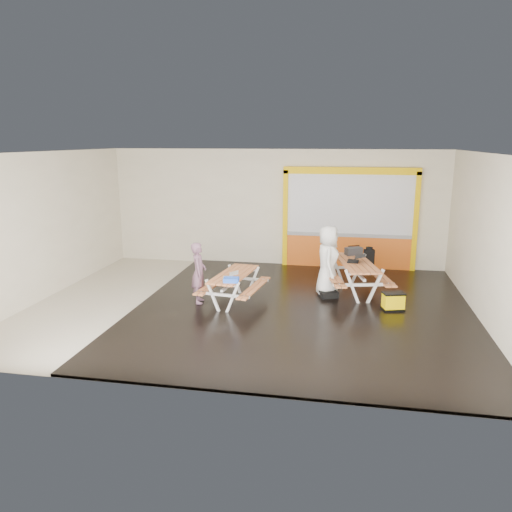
% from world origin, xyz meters
% --- Properties ---
extents(room, '(10.02, 8.02, 3.52)m').
position_xyz_m(room, '(0.00, 0.00, 1.75)').
color(room, beige).
rests_on(room, ground).
extents(deck, '(7.50, 7.98, 0.05)m').
position_xyz_m(deck, '(1.25, 0.00, 0.03)').
color(deck, black).
rests_on(deck, room).
extents(kiosk, '(3.88, 0.16, 3.00)m').
position_xyz_m(kiosk, '(2.20, 3.93, 1.44)').
color(kiosk, '#DA5C17').
rests_on(kiosk, room).
extents(picnic_table_left, '(1.48, 1.99, 0.74)m').
position_xyz_m(picnic_table_left, '(-0.39, 0.14, 0.57)').
color(picnic_table_left, '#C0703E').
rests_on(picnic_table_left, deck).
extents(picnic_table_right, '(1.87, 2.38, 0.84)m').
position_xyz_m(picnic_table_right, '(2.41, 1.41, 0.64)').
color(picnic_table_right, '#C0703E').
rests_on(picnic_table_right, deck).
extents(person_left, '(0.44, 0.58, 1.42)m').
position_xyz_m(person_left, '(-1.17, -0.06, 0.77)').
color(person_left, '#724D61').
rests_on(person_left, deck).
extents(person_right, '(0.61, 0.89, 1.74)m').
position_xyz_m(person_right, '(1.73, 1.18, 0.88)').
color(person_right, white).
rests_on(person_right, deck).
extents(laptop_left, '(0.41, 0.38, 0.15)m').
position_xyz_m(laptop_left, '(-0.37, -0.27, 0.79)').
color(laptop_left, silver).
rests_on(laptop_left, picnic_table_left).
extents(laptop_right, '(0.46, 0.41, 0.18)m').
position_xyz_m(laptop_right, '(2.40, 1.41, 0.90)').
color(laptop_right, black).
rests_on(laptop_right, picnic_table_right).
extents(blue_pouch, '(0.35, 0.26, 0.10)m').
position_xyz_m(blue_pouch, '(-0.28, -0.54, 0.79)').
color(blue_pouch, blue).
rests_on(blue_pouch, picnic_table_left).
extents(toolbox, '(0.48, 0.40, 0.25)m').
position_xyz_m(toolbox, '(2.35, 2.18, 0.94)').
color(toolbox, black).
rests_on(toolbox, picnic_table_right).
extents(backpack, '(0.29, 0.20, 0.47)m').
position_xyz_m(backpack, '(2.76, 2.41, 0.77)').
color(backpack, black).
rests_on(backpack, picnic_table_right).
extents(dark_case, '(0.49, 0.44, 0.15)m').
position_xyz_m(dark_case, '(1.79, 0.91, 0.13)').
color(dark_case, black).
rests_on(dark_case, deck).
extents(fluke_bag, '(0.54, 0.42, 0.40)m').
position_xyz_m(fluke_bag, '(3.24, 0.25, 0.25)').
color(fluke_bag, black).
rests_on(fluke_bag, deck).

